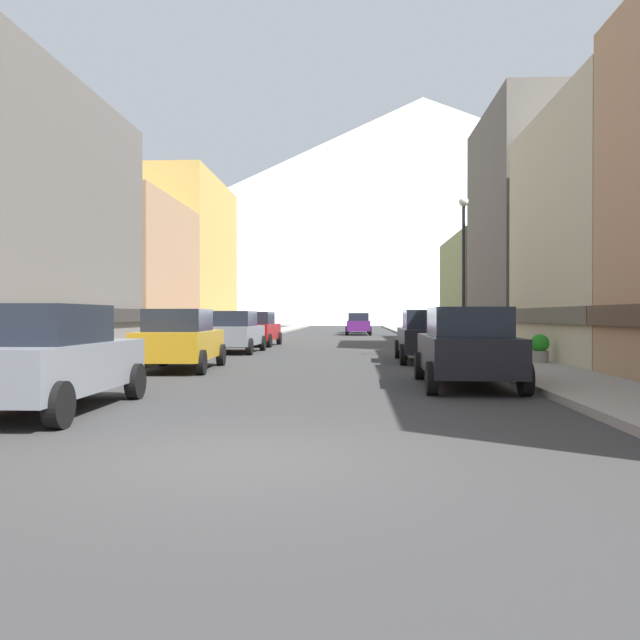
{
  "coord_description": "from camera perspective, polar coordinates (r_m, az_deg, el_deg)",
  "views": [
    {
      "loc": [
        1.3,
        -7.2,
        1.61
      ],
      "look_at": [
        -0.74,
        31.26,
        1.32
      ],
      "focal_mm": 36.77,
      "sensor_mm": 36.0,
      "label": 1
    }
  ],
  "objects": [
    {
      "name": "ground_plane",
      "position": [
        7.49,
        -7.17,
        -11.95
      ],
      "size": [
        400.0,
        400.0,
        0.0
      ],
      "primitive_type": "plane",
      "color": "#343434"
    },
    {
      "name": "sidewalk_left",
      "position": [
        42.9,
        -7.1,
        -1.62
      ],
      "size": [
        2.5,
        100.0,
        0.15
      ],
      "primitive_type": "cube",
      "color": "gray",
      "rests_on": "ground"
    },
    {
      "name": "sidewalk_right",
      "position": [
        42.52,
        9.73,
        -1.64
      ],
      "size": [
        2.5,
        100.0,
        0.15
      ],
      "primitive_type": "cube",
      "color": "gray",
      "rests_on": "ground"
    },
    {
      "name": "storefront_left_2",
      "position": [
        34.79,
        -20.09,
        3.57
      ],
      "size": [
        9.98,
        9.53,
        7.33
      ],
      "color": "tan",
      "rests_on": "ground"
    },
    {
      "name": "storefront_left_3",
      "position": [
        44.81,
        -14.31,
        4.82
      ],
      "size": [
        9.34,
        11.75,
        10.43
      ],
      "color": "#D8B259",
      "rests_on": "ground"
    },
    {
      "name": "storefront_right_2",
      "position": [
        33.6,
        20.5,
        7.02
      ],
      "size": [
        7.91,
        9.35,
        11.32
      ],
      "color": "#66605B",
      "rests_on": "ground"
    },
    {
      "name": "storefront_right_3",
      "position": [
        43.77,
        15.96,
        2.48
      ],
      "size": [
        7.46,
        11.19,
        6.62
      ],
      "color": "#8C9966",
      "rests_on": "ground"
    },
    {
      "name": "car_left_0",
      "position": [
        11.76,
        -22.69,
        -3.05
      ],
      "size": [
        2.09,
        4.41,
        1.78
      ],
      "color": "slate",
      "rests_on": "ground"
    },
    {
      "name": "car_left_1",
      "position": [
        19.55,
        -12.08,
        -1.65
      ],
      "size": [
        2.22,
        4.47,
        1.78
      ],
      "color": "#B28419",
      "rests_on": "ground"
    },
    {
      "name": "car_left_2",
      "position": [
        28.11,
        -7.41,
        -1.02
      ],
      "size": [
        2.14,
        4.44,
        1.78
      ],
      "color": "slate",
      "rests_on": "ground"
    },
    {
      "name": "car_left_3",
      "position": [
        34.24,
        -5.53,
        -0.76
      ],
      "size": [
        2.21,
        4.47,
        1.78
      ],
      "color": "#9E1111",
      "rests_on": "ground"
    },
    {
      "name": "car_right_0",
      "position": [
        14.99,
        12.65,
        -2.28
      ],
      "size": [
        2.15,
        4.44,
        1.78
      ],
      "color": "black",
      "rests_on": "ground"
    },
    {
      "name": "car_right_1",
      "position": [
        22.77,
        9.34,
        -1.36
      ],
      "size": [
        2.11,
        4.42,
        1.78
      ],
      "color": "black",
      "rests_on": "ground"
    },
    {
      "name": "car_driving_0",
      "position": [
        53.11,
        3.36,
        -0.34
      ],
      "size": [
        2.06,
        4.4,
        1.78
      ],
      "color": "#591E72",
      "rests_on": "ground"
    },
    {
      "name": "car_driving_1",
      "position": [
        59.58,
        3.33,
        -0.25
      ],
      "size": [
        2.06,
        4.4,
        1.78
      ],
      "color": "#265933",
      "rests_on": "ground"
    },
    {
      "name": "potted_plant_0",
      "position": [
        21.29,
        18.59,
        -2.34
      ],
      "size": [
        0.57,
        0.57,
        0.87
      ],
      "color": "gray",
      "rests_on": "sidewalk_right"
    },
    {
      "name": "pedestrian_0",
      "position": [
        34.51,
        11.29,
        -0.65
      ],
      "size": [
        0.36,
        0.36,
        1.75
      ],
      "color": "maroon",
      "rests_on": "sidewalk_right"
    },
    {
      "name": "pedestrian_1",
      "position": [
        28.55,
        13.03,
        -1.07
      ],
      "size": [
        0.36,
        0.36,
        1.56
      ],
      "color": "brown",
      "rests_on": "sidewalk_right"
    },
    {
      "name": "streetlamp_right",
      "position": [
        25.06,
        12.39,
        5.87
      ],
      "size": [
        0.36,
        0.36,
        5.86
      ],
      "color": "black",
      "rests_on": "sidewalk_right"
    },
    {
      "name": "mountain_backdrop",
      "position": [
        272.09,
        8.93,
        9.58
      ],
      "size": [
        339.51,
        339.51,
        89.82
      ],
      "primitive_type": "cone",
      "color": "silver",
      "rests_on": "ground"
    }
  ]
}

